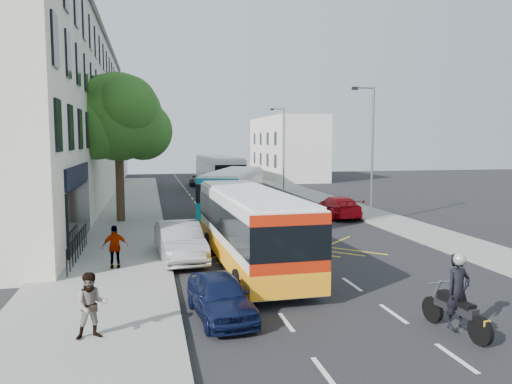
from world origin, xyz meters
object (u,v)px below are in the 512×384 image
bus_mid (234,192)px  lamp_far (283,144)px  parked_car_blue (220,296)px  distant_car_dark (248,175)px  lamp_near (371,146)px  pedestrian_far (115,247)px  street_tree (118,118)px  distant_car_silver (232,178)px  bus_near (250,227)px  bus_far (219,173)px  parked_car_silver (180,241)px  motorbike (457,296)px  distant_car_grey (199,180)px  red_hatchback (337,207)px  pedestrian_near (92,306)px

bus_mid → lamp_far: bearing=83.6°
parked_car_blue → distant_car_dark: bearing=71.4°
lamp_near → pedestrian_far: (-14.29, -8.58, -3.65)m
street_tree → distant_car_silver: 28.55m
lamp_near → bus_mid: bearing=147.1°
distant_car_dark → distant_car_silver: bearing=56.2°
bus_near → parked_car_blue: size_ratio=2.98×
bus_far → distant_car_silver: (2.59, 7.78, -1.10)m
bus_far → parked_car_silver: bearing=-103.5°
lamp_near → parked_car_silver: bearing=-148.6°
distant_car_dark → parked_car_silver: bearing=70.7°
street_tree → lamp_near: bearing=-11.4°
lamp_far → bus_mid: 17.17m
lamp_near → motorbike: (-5.33, -16.68, -3.62)m
parked_car_silver → lamp_near: bearing=26.3°
distant_car_silver → street_tree: bearing=68.6°
bus_mid → parked_car_silver: bearing=-89.9°
bus_near → lamp_near: bearing=42.3°
lamp_far → distant_car_dark: 14.54m
lamp_far → distant_car_dark: lamp_far is taller
distant_car_silver → pedestrian_far: pedestrian_far is taller
street_tree → parked_car_silver: street_tree is taller
lamp_far → parked_car_silver: 29.89m
street_tree → parked_car_silver: size_ratio=1.83×
bus_mid → pedestrian_far: 15.06m
parked_car_blue → distant_car_grey: size_ratio=0.82×
red_hatchback → lamp_far: bearing=-92.9°
red_hatchback → pedestrian_near: (-13.31, -17.84, 0.27)m
distant_car_grey → distant_car_silver: distant_car_silver is taller
distant_car_grey → pedestrian_near: size_ratio=2.69×
motorbike → red_hatchback: motorbike is taller
lamp_near → bus_far: (-6.29, 20.92, -2.81)m
parked_car_silver → distant_car_grey: (4.18, 34.75, -0.18)m
street_tree → red_hatchback: 14.72m
red_hatchback → pedestrian_near: size_ratio=2.95×
red_hatchback → pedestrian_far: bearing=40.6°
pedestrian_near → parked_car_blue: bearing=10.2°
bus_mid → pedestrian_far: bus_mid is taller
bus_mid → motorbike: (2.15, -21.52, -0.58)m
parked_car_silver → red_hatchback: 14.38m
bus_mid → parked_car_blue: bearing=-80.9°
bus_near → motorbike: bearing=-65.6°
bus_mid → bus_far: (1.19, 16.08, 0.23)m
bus_mid → distant_car_silver: bearing=100.9°
lamp_near → lamp_far: bearing=90.0°
bus_near → street_tree: bearing=113.5°
distant_car_dark → bus_far: bearing=62.6°
bus_near → pedestrian_far: bearing=175.5°
street_tree → red_hatchback: size_ratio=1.82×
red_hatchback → parked_car_silver: bearing=42.7°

